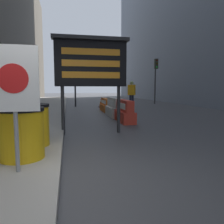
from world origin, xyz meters
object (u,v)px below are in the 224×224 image
at_px(jersey_barrier_red_striped, 125,112).
at_px(pedestrian_worker, 132,92).
at_px(traffic_light_near_curb, 75,64).
at_px(barrel_drum_foreground, 21,133).
at_px(barrel_drum_middle, 31,125).
at_px(jersey_barrier_white, 115,108).
at_px(jersey_barrier_orange_near, 106,106).
at_px(traffic_light_far_side, 156,71).
at_px(traffic_cone_mid, 104,106).
at_px(warning_sign, 14,86).
at_px(message_board, 91,63).
at_px(traffic_cone_near, 102,102).

distance_m(jersey_barrier_red_striped, pedestrian_worker, 6.35).
height_order(jersey_barrier_red_striped, traffic_light_near_curb, traffic_light_near_curb).
height_order(barrel_drum_foreground, barrel_drum_middle, same).
distance_m(jersey_barrier_white, jersey_barrier_orange_near, 2.36).
distance_m(barrel_drum_middle, traffic_light_far_side, 15.69).
bearing_deg(traffic_cone_mid, traffic_light_far_side, 41.98).
bearing_deg(warning_sign, jersey_barrier_orange_near, 72.54).
relative_size(barrel_drum_foreground, pedestrian_worker, 0.48).
bearing_deg(barrel_drum_foreground, jersey_barrier_orange_near, 70.97).
xyz_separation_m(message_board, pedestrian_worker, (3.62, 7.96, -1.00)).
height_order(jersey_barrier_orange_near, traffic_light_near_curb, traffic_light_near_curb).
bearing_deg(jersey_barrier_red_striped, jersey_barrier_white, 90.00).
bearing_deg(traffic_light_far_side, jersey_barrier_red_striped, -119.10).
relative_size(jersey_barrier_orange_near, traffic_cone_mid, 3.15).
xyz_separation_m(traffic_cone_near, traffic_light_near_curb, (-1.82, 0.81, 2.73)).
bearing_deg(pedestrian_worker, jersey_barrier_orange_near, 70.18).
bearing_deg(jersey_barrier_red_striped, barrel_drum_middle, -129.58).
height_order(barrel_drum_middle, traffic_light_near_curb, traffic_light_near_curb).
bearing_deg(message_board, jersey_barrier_red_striped, 52.07).
bearing_deg(jersey_barrier_white, barrel_drum_foreground, -115.22).
distance_m(jersey_barrier_red_striped, jersey_barrier_white, 1.93).
bearing_deg(jersey_barrier_orange_near, warning_sign, -107.46).
bearing_deg(jersey_barrier_white, traffic_cone_near, 88.36).
xyz_separation_m(jersey_barrier_white, traffic_cone_near, (0.15, 5.12, -0.01)).
height_order(jersey_barrier_red_striped, jersey_barrier_white, jersey_barrier_white).
height_order(barrel_drum_middle, jersey_barrier_red_striped, barrel_drum_middle).
relative_size(traffic_light_far_side, pedestrian_worker, 2.09).
xyz_separation_m(barrel_drum_foreground, pedestrian_worker, (5.11, 10.49, 0.50)).
bearing_deg(traffic_cone_mid, jersey_barrier_white, -88.01).
xyz_separation_m(traffic_light_far_side, pedestrian_worker, (-3.20, -3.51, -1.71)).
distance_m(barrel_drum_middle, pedestrian_worker, 10.90).
height_order(message_board, traffic_cone_near, message_board).
bearing_deg(traffic_light_far_side, jersey_barrier_orange_near, -135.53).
distance_m(jersey_barrier_orange_near, pedestrian_worker, 2.76).
bearing_deg(message_board, jersey_barrier_orange_near, 76.10).
distance_m(barrel_drum_middle, message_board, 2.68).
bearing_deg(message_board, warning_sign, -114.08).
distance_m(message_board, traffic_light_near_curb, 9.91).
bearing_deg(jersey_barrier_orange_near, pedestrian_worker, 38.90).
distance_m(warning_sign, message_board, 3.56).
bearing_deg(barrel_drum_middle, traffic_light_far_side, 57.71).
relative_size(traffic_cone_near, pedestrian_worker, 0.42).
bearing_deg(traffic_cone_mid, barrel_drum_middle, -109.46).
bearing_deg(message_board, traffic_cone_near, 79.34).
distance_m(jersey_barrier_orange_near, traffic_light_far_side, 7.79).
relative_size(barrel_drum_middle, traffic_light_far_side, 0.23).
xyz_separation_m(traffic_cone_mid, traffic_light_near_curb, (-1.58, 3.22, 2.82)).
bearing_deg(traffic_cone_mid, barrel_drum_foreground, -107.83).
height_order(warning_sign, traffic_light_far_side, traffic_light_far_side).
bearing_deg(traffic_light_far_side, barrel_drum_foreground, -120.71).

